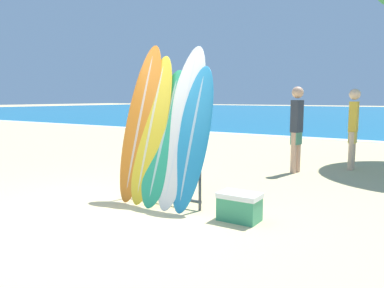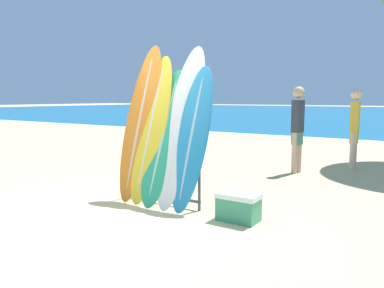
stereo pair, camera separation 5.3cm
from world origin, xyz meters
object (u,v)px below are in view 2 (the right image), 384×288
at_px(surfboard_slot_3, 181,125).
at_px(surfboard_rack, 162,175).
at_px(surfboard_slot_2, 164,136).
at_px(surfboard_slot_0, 141,121).
at_px(surfboard_slot_1, 151,128).
at_px(surfboard_slot_4, 192,137).
at_px(cooler_box, 239,207).
at_px(person_near_water, 355,126).
at_px(person_mid_beach, 298,126).

bearing_deg(surfboard_slot_3, surfboard_rack, -153.77).
bearing_deg(surfboard_slot_2, surfboard_slot_0, 174.79).
bearing_deg(surfboard_slot_1, surfboard_rack, -17.63).
bearing_deg(surfboard_slot_4, surfboard_slot_0, 176.81).
bearing_deg(cooler_box, surfboard_slot_4, 170.05).
relative_size(surfboard_rack, surfboard_slot_4, 0.66).
distance_m(surfboard_slot_0, surfboard_slot_3, 0.75).
relative_size(surfboard_slot_0, surfboard_slot_2, 1.20).
height_order(surfboard_slot_1, cooler_box, surfboard_slot_1).
bearing_deg(person_near_water, person_mid_beach, -42.69).
height_order(surfboard_slot_0, person_mid_beach, surfboard_slot_0).
distance_m(surfboard_rack, person_mid_beach, 3.52).
bearing_deg(surfboard_slot_3, surfboard_slot_1, -174.84).
xyz_separation_m(surfboard_rack, surfboard_slot_4, (0.49, 0.05, 0.58)).
xyz_separation_m(person_mid_beach, cooler_box, (0.35, -3.44, -0.79)).
bearing_deg(cooler_box, person_near_water, 82.58).
distance_m(surfboard_slot_0, surfboard_slot_1, 0.25).
relative_size(surfboard_slot_0, surfboard_slot_3, 1.02).
bearing_deg(surfboard_slot_1, surfboard_slot_0, 173.84).
height_order(surfboard_rack, surfboard_slot_4, surfboard_slot_4).
xyz_separation_m(surfboard_rack, cooler_box, (1.28, -0.09, -0.24)).
height_order(surfboard_slot_4, person_near_water, surfboard_slot_4).
distance_m(surfboard_slot_1, cooler_box, 1.79).
bearing_deg(surfboard_slot_0, surfboard_slot_4, -3.19).
bearing_deg(person_mid_beach, cooler_box, 16.21).
bearing_deg(cooler_box, surfboard_slot_3, 168.16).
distance_m(surfboard_slot_4, cooler_box, 1.15).
bearing_deg(person_near_water, surfboard_slot_2, -22.78).
bearing_deg(surfboard_slot_0, surfboard_slot_2, -5.21).
relative_size(surfboard_rack, person_near_water, 0.76).
distance_m(surfboard_slot_3, surfboard_slot_4, 0.29).
bearing_deg(surfboard_slot_1, person_mid_beach, 70.20).
xyz_separation_m(surfboard_slot_0, surfboard_slot_2, (0.48, -0.04, -0.20)).
distance_m(surfboard_slot_0, person_near_water, 4.84).
height_order(surfboard_slot_0, cooler_box, surfboard_slot_0).
bearing_deg(surfboard_slot_1, surfboard_slot_3, 5.16).
bearing_deg(surfboard_slot_2, person_near_water, 66.46).
distance_m(surfboard_rack, cooler_box, 1.30).
relative_size(surfboard_slot_4, person_mid_beach, 1.13).
bearing_deg(surfboard_slot_3, surfboard_slot_0, -178.37).
bearing_deg(surfboard_slot_4, cooler_box, -9.95).
height_order(surfboard_slot_0, person_near_water, surfboard_slot_0).
xyz_separation_m(surfboard_slot_1, person_mid_beach, (1.18, 3.28, -0.13)).
distance_m(surfboard_slot_3, cooler_box, 1.43).
height_order(surfboard_slot_0, surfboard_slot_3, surfboard_slot_0).
bearing_deg(person_mid_beach, surfboard_slot_0, -13.09).
height_order(person_mid_beach, cooler_box, person_mid_beach).
distance_m(surfboard_slot_0, surfboard_slot_4, 1.00).
bearing_deg(surfboard_slot_0, surfboard_rack, -12.29).
bearing_deg(surfboard_slot_0, cooler_box, -6.22).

